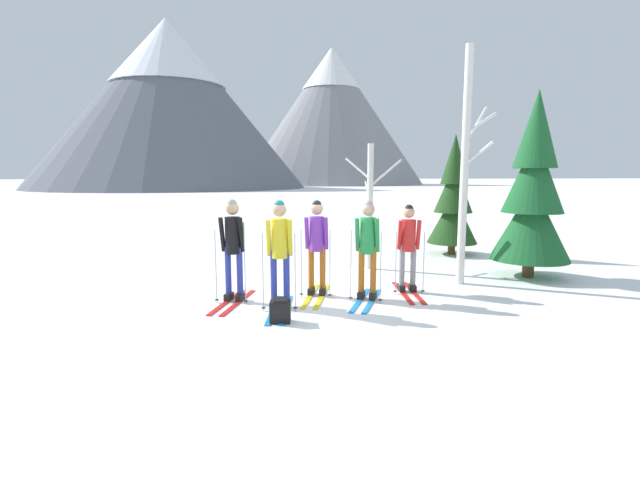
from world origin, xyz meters
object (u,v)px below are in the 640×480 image
object	(u,v)px
pine_tree_mid	(533,193)
birch_tree_tall	(465,166)
skier_in_red	(408,243)
backpack_on_snow_front	(280,311)
skier_in_purple	(317,242)
skier_in_yellow	(280,247)
skier_in_green	(368,244)
birch_tree_slender	(370,204)
skier_in_black	(233,243)
pine_tree_near	(453,200)

from	to	relation	value
pine_tree_mid	birch_tree_tall	world-z (taller)	birch_tree_tall
skier_in_red	backpack_on_snow_front	distance (m)	3.12
skier_in_purple	backpack_on_snow_front	world-z (taller)	skier_in_purple
skier_in_yellow	skier_in_purple	distance (m)	1.07
skier_in_yellow	skier_in_red	distance (m)	2.65
skier_in_green	skier_in_red	size ratio (longest dim) A/B	1.06
pine_tree_mid	birch_tree_slender	xyz separation A→B (m)	(-3.31, 1.42, -0.30)
skier_in_yellow	skier_in_red	size ratio (longest dim) A/B	1.08
skier_in_black	birch_tree_slender	bearing A→B (deg)	38.51
skier_in_red	skier_in_black	bearing A→B (deg)	-176.42
skier_in_yellow	pine_tree_mid	bearing A→B (deg)	16.39
skier_in_black	skier_in_yellow	distance (m)	0.99
skier_in_yellow	pine_tree_near	xyz separation A→B (m)	(5.21, 4.76, 0.49)
birch_tree_tall	pine_tree_mid	bearing A→B (deg)	12.11
skier_in_yellow	pine_tree_mid	xyz separation A→B (m)	(5.66, 1.66, 0.81)
skier_in_purple	birch_tree_tall	world-z (taller)	birch_tree_tall
pine_tree_mid	skier_in_yellow	bearing A→B (deg)	-163.61
birch_tree_slender	skier_in_red	bearing A→B (deg)	-85.32
skier_in_yellow	birch_tree_tall	xyz separation A→B (m)	(3.88, 1.28, 1.39)
skier_in_purple	birch_tree_tall	size ratio (longest dim) A/B	0.38
skier_in_purple	skier_in_green	size ratio (longest dim) A/B	0.99
skier_in_yellow	backpack_on_snow_front	size ratio (longest dim) A/B	4.93
skier_in_red	pine_tree_near	world-z (taller)	pine_tree_near
skier_in_green	birch_tree_slender	bearing A→B (deg)	75.17
skier_in_black	pine_tree_near	distance (m)	7.34
skier_in_green	backpack_on_snow_front	xyz separation A→B (m)	(-1.67, -1.11, -0.86)
birch_tree_tall	backpack_on_snow_front	world-z (taller)	birch_tree_tall
skier_in_purple	backpack_on_snow_front	bearing A→B (deg)	-116.99
skier_in_purple	birch_tree_slender	size ratio (longest dim) A/B	0.60
skier_in_black	skier_in_green	world-z (taller)	skier_in_black
skier_in_purple	backpack_on_snow_front	xyz separation A→B (m)	(-0.79, -1.55, -0.85)
skier_in_black	skier_in_purple	distance (m)	1.56
skier_in_black	birch_tree_slender	xyz separation A→B (m)	(3.15, 2.50, 0.51)
skier_in_green	birch_tree_tall	size ratio (longest dim) A/B	0.38
skier_in_yellow	skier_in_red	xyz separation A→B (m)	(2.53, 0.79, -0.11)
birch_tree_tall	skier_in_red	bearing A→B (deg)	-159.74
birch_tree_slender	backpack_on_snow_front	size ratio (longest dim) A/B	7.93
skier_in_yellow	birch_tree_slender	distance (m)	3.91
skier_in_black	skier_in_red	world-z (taller)	skier_in_black
skier_in_green	skier_in_yellow	bearing A→B (deg)	-168.18
backpack_on_snow_front	skier_in_yellow	bearing A→B (deg)	86.52
skier_in_red	backpack_on_snow_front	xyz separation A→B (m)	(-2.58, -1.56, -0.78)
pine_tree_near	birch_tree_slender	world-z (taller)	pine_tree_near
skier_in_black	skier_in_yellow	xyz separation A→B (m)	(0.80, -0.58, 0.01)
pine_tree_near	pine_tree_mid	xyz separation A→B (m)	(0.45, -3.10, 0.32)
skier_in_black	skier_in_yellow	size ratio (longest dim) A/B	0.99
skier_in_purple	birch_tree_tall	xyz separation A→B (m)	(3.14, 0.51, 1.43)
skier_in_black	skier_in_red	bearing A→B (deg)	3.58
pine_tree_near	birch_tree_tall	bearing A→B (deg)	-110.86
pine_tree_mid	backpack_on_snow_front	world-z (taller)	pine_tree_mid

